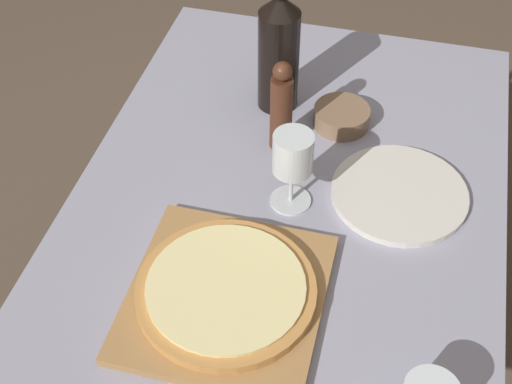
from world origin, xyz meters
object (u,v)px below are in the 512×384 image
Objects in this scene: wine_bottle at (279,51)px; pepper_mill at (281,108)px; pizza at (226,290)px; small_bowl at (341,117)px; wine_glass at (293,157)px.

wine_bottle is 0.14m from pepper_mill.
small_bowl is at bearing 77.48° from pizza.
pepper_mill reaches higher than small_bowl.
wine_glass reaches higher than small_bowl.
wine_bottle is at bearing 93.87° from pizza.
small_bowl is (0.15, -0.04, -0.12)m from wine_bottle.
wine_glass is 0.27m from small_bowl.
pizza is 0.54m from wine_bottle.
wine_glass is at bearing 77.51° from pizza.
pizza is 1.84× the size of wine_glass.
wine_bottle is at bearing 166.34° from small_bowl.
small_bowl is at bearing -13.66° from wine_bottle.
pizza is at bearing -90.04° from pepper_mill.
wine_bottle is (-0.04, 0.53, 0.11)m from pizza.
pizza is at bearing -86.13° from wine_bottle.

